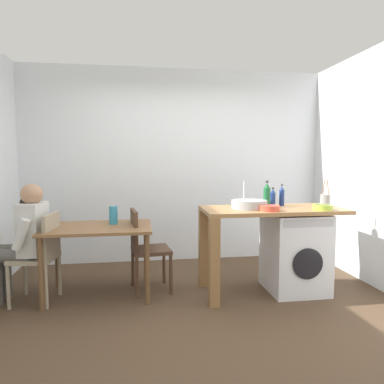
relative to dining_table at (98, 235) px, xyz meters
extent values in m
plane|color=#4C3826|center=(0.94, -0.50, -0.64)|extent=(5.46, 5.46, 0.00)
cube|color=silver|center=(0.94, 1.25, 0.71)|extent=(4.60, 0.10, 2.70)
cube|color=brown|center=(0.00, 0.00, 0.08)|extent=(1.10, 0.76, 0.03)
cylinder|color=brown|center=(-0.50, -0.33, -0.29)|extent=(0.05, 0.05, 0.71)
cylinder|color=brown|center=(0.50, -0.33, -0.29)|extent=(0.05, 0.05, 0.71)
cylinder|color=brown|center=(-0.50, 0.33, -0.29)|extent=(0.05, 0.05, 0.71)
cylinder|color=brown|center=(0.50, 0.33, -0.29)|extent=(0.05, 0.05, 0.71)
cube|color=gray|center=(-0.62, -0.10, -0.19)|extent=(0.45, 0.45, 0.04)
cube|color=gray|center=(-0.44, -0.12, 0.03)|extent=(0.09, 0.38, 0.45)
cylinder|color=gray|center=(-0.82, -0.25, -0.42)|extent=(0.04, 0.04, 0.45)
cylinder|color=gray|center=(-0.77, 0.10, -0.42)|extent=(0.04, 0.04, 0.45)
cylinder|color=gray|center=(-0.47, -0.30, -0.42)|extent=(0.04, 0.04, 0.45)
cylinder|color=gray|center=(-0.42, 0.05, -0.42)|extent=(0.04, 0.04, 0.45)
cube|color=#4C3323|center=(0.55, 0.05, -0.19)|extent=(0.45, 0.45, 0.04)
cube|color=#4C3323|center=(0.37, 0.03, 0.03)|extent=(0.09, 0.38, 0.45)
cylinder|color=#4C3323|center=(0.70, 0.25, -0.42)|extent=(0.04, 0.04, 0.45)
cylinder|color=#4C3323|center=(0.75, -0.10, -0.42)|extent=(0.04, 0.04, 0.45)
cylinder|color=#4C3323|center=(0.35, 0.20, -0.42)|extent=(0.04, 0.04, 0.45)
cylinder|color=#4C3323|center=(0.40, -0.15, -0.42)|extent=(0.04, 0.04, 0.45)
cylinder|color=#595651|center=(-0.95, 0.03, -0.42)|extent=(0.11, 0.11, 0.45)
cylinder|color=#595651|center=(-0.81, -0.17, -0.14)|extent=(0.41, 0.19, 0.14)
cylinder|color=#595651|center=(-0.79, 0.01, -0.14)|extent=(0.41, 0.19, 0.14)
cube|color=silver|center=(-0.62, -0.10, 0.11)|extent=(0.24, 0.36, 0.52)
cylinder|color=silver|center=(-0.67, -0.31, 0.09)|extent=(0.20, 0.11, 0.31)
cylinder|color=silver|center=(-0.61, 0.11, 0.09)|extent=(0.20, 0.11, 0.31)
sphere|color=#A57A5B|center=(-0.62, -0.10, 0.45)|extent=(0.21, 0.21, 0.21)
sphere|color=black|center=(-0.68, -0.09, 0.37)|extent=(0.12, 0.12, 0.12)
cube|color=#9E7042|center=(1.84, -0.19, 0.26)|extent=(1.50, 0.68, 0.04)
cube|color=olive|center=(1.14, -0.48, -0.20)|extent=(0.10, 0.10, 0.88)
cube|color=olive|center=(1.14, 0.10, -0.20)|extent=(0.10, 0.10, 0.88)
cube|color=silver|center=(2.11, -0.19, -0.21)|extent=(0.60, 0.60, 0.86)
cylinder|color=black|center=(2.11, -0.49, -0.26)|extent=(0.32, 0.02, 0.32)
cube|color=#B2B2B7|center=(2.11, -0.48, 0.16)|extent=(0.54, 0.01, 0.08)
cylinder|color=#9EA0A5|center=(1.58, -0.19, 0.32)|extent=(0.38, 0.38, 0.09)
cylinder|color=#B2B2B7|center=(1.58, -0.01, 0.42)|extent=(0.02, 0.02, 0.28)
cylinder|color=#19592D|center=(1.80, -0.13, 0.38)|extent=(0.07, 0.07, 0.21)
cone|color=#19592D|center=(1.80, -0.13, 0.52)|extent=(0.07, 0.07, 0.06)
cylinder|color=#262626|center=(1.80, -0.13, 0.56)|extent=(0.03, 0.03, 0.02)
cylinder|color=navy|center=(1.91, -0.02, 0.35)|extent=(0.06, 0.06, 0.15)
cone|color=navy|center=(1.91, -0.02, 0.45)|extent=(0.05, 0.05, 0.04)
cylinder|color=#262626|center=(1.91, -0.02, 0.48)|extent=(0.02, 0.02, 0.02)
cylinder|color=navy|center=(2.02, -0.01, 0.36)|extent=(0.06, 0.06, 0.17)
cone|color=navy|center=(2.02, -0.01, 0.48)|extent=(0.05, 0.05, 0.05)
cylinder|color=#262626|center=(2.02, -0.01, 0.51)|extent=(0.02, 0.02, 0.02)
cylinder|color=#D84C38|center=(1.73, -0.39, 0.30)|extent=(0.20, 0.20, 0.06)
cylinder|color=maroon|center=(1.73, -0.39, 0.32)|extent=(0.16, 0.16, 0.03)
cylinder|color=gray|center=(2.47, -0.14, 0.34)|extent=(0.11, 0.11, 0.13)
cylinder|color=#99724C|center=(2.46, -0.13, 0.49)|extent=(0.01, 0.04, 0.18)
cylinder|color=#99724C|center=(2.49, -0.15, 0.49)|extent=(0.01, 0.05, 0.18)
cylinder|color=#A8C63D|center=(2.29, -0.41, 0.30)|extent=(0.20, 0.20, 0.05)
cylinder|color=olive|center=(2.29, -0.41, 0.32)|extent=(0.16, 0.16, 0.03)
cylinder|color=teal|center=(0.15, 0.10, 0.19)|extent=(0.09, 0.09, 0.20)
cube|color=#B2B2B7|center=(1.79, -0.29, 0.28)|extent=(0.15, 0.06, 0.01)
cube|color=#262628|center=(1.79, -0.29, 0.28)|extent=(0.15, 0.06, 0.01)
camera|label=1|loc=(0.44, -3.74, 0.78)|focal=32.82mm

